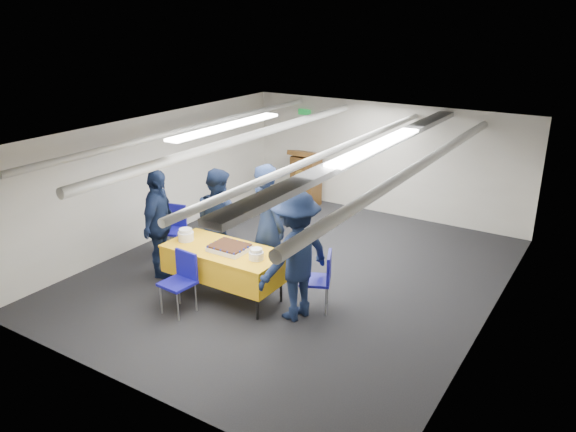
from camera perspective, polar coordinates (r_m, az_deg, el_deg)
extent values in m
plane|color=black|center=(9.16, 0.76, -5.83)|extent=(7.00, 7.00, 0.00)
cube|color=silver|center=(11.72, 9.77, 5.69)|extent=(6.00, 0.02, 2.30)
cube|color=silver|center=(10.52, -13.28, 3.79)|extent=(0.02, 7.00, 2.30)
cube|color=silver|center=(7.71, 20.15, -2.96)|extent=(0.02, 7.00, 2.30)
cube|color=silver|center=(8.42, 0.83, 8.33)|extent=(6.00, 7.00, 0.02)
cylinder|color=silver|center=(9.61, -9.53, 8.87)|extent=(0.10, 6.90, 0.10)
cylinder|color=silver|center=(8.94, -4.15, 7.99)|extent=(0.14, 6.90, 0.14)
cylinder|color=silver|center=(8.17, 4.44, 6.55)|extent=(0.10, 6.90, 0.10)
cylinder|color=silver|center=(7.68, 13.05, 4.90)|extent=(0.14, 6.90, 0.14)
cube|color=gray|center=(7.90, 8.33, 6.66)|extent=(0.28, 6.90, 0.08)
cube|color=white|center=(9.15, -6.22, 9.04)|extent=(0.25, 2.60, 0.04)
cube|color=white|center=(7.84, 9.02, 7.06)|extent=(0.25, 2.60, 0.04)
cube|color=#0C591E|center=(12.37, 1.70, 10.51)|extent=(0.30, 0.04, 0.12)
cylinder|color=black|center=(8.71, -11.65, -6.42)|extent=(0.04, 0.04, 0.36)
cylinder|color=black|center=(7.80, -3.14, -9.29)|extent=(0.04, 0.04, 0.36)
cylinder|color=black|center=(9.10, -9.05, -5.04)|extent=(0.04, 0.04, 0.36)
cylinder|color=black|center=(8.24, -0.71, -7.57)|extent=(0.04, 0.04, 0.36)
cube|color=yellow|center=(8.28, -6.43, -4.76)|extent=(1.78, 0.82, 0.39)
cube|color=yellow|center=(8.19, -6.49, -3.43)|extent=(1.80, 0.84, 0.03)
cube|color=white|center=(8.10, -5.97, -3.31)|extent=(0.53, 0.43, 0.06)
cube|color=black|center=(8.08, -5.98, -3.01)|extent=(0.51, 0.41, 0.03)
sphere|color=navy|center=(8.09, -8.13, -3.11)|extent=(0.04, 0.04, 0.04)
sphere|color=navy|center=(8.36, -6.45, -2.25)|extent=(0.04, 0.04, 0.04)
sphere|color=navy|center=(8.02, -7.49, -3.29)|extent=(0.04, 0.04, 0.04)
sphere|color=navy|center=(8.29, -5.81, -2.41)|extent=(0.04, 0.04, 0.04)
sphere|color=navy|center=(7.95, -6.83, -3.48)|extent=(0.04, 0.04, 0.04)
sphere|color=navy|center=(8.22, -5.16, -2.58)|extent=(0.04, 0.04, 0.04)
sphere|color=navy|center=(7.88, -6.16, -3.66)|extent=(0.04, 0.04, 0.04)
sphere|color=navy|center=(8.16, -4.50, -2.75)|extent=(0.04, 0.04, 0.04)
sphere|color=navy|center=(7.81, -5.48, -3.85)|extent=(0.04, 0.04, 0.04)
sphere|color=navy|center=(8.09, -3.83, -2.93)|extent=(0.04, 0.04, 0.04)
sphere|color=navy|center=(8.17, -7.82, -2.86)|extent=(0.04, 0.04, 0.04)
sphere|color=navy|center=(7.87, -4.94, -3.65)|extent=(0.04, 0.04, 0.04)
sphere|color=navy|center=(8.23, -7.39, -2.64)|extent=(0.04, 0.04, 0.04)
sphere|color=navy|center=(7.94, -4.52, -3.42)|extent=(0.04, 0.04, 0.04)
sphere|color=navy|center=(8.30, -6.97, -2.43)|extent=(0.04, 0.04, 0.04)
sphere|color=navy|center=(8.01, -4.11, -3.19)|extent=(0.04, 0.04, 0.04)
cylinder|color=white|center=(8.54, -10.34, -2.03)|extent=(0.23, 0.23, 0.13)
cylinder|color=white|center=(8.51, -10.38, -1.46)|extent=(0.19, 0.19, 0.05)
cylinder|color=white|center=(7.79, -3.24, -4.04)|extent=(0.21, 0.21, 0.11)
cylinder|color=white|center=(7.76, -3.26, -3.51)|extent=(0.17, 0.17, 0.05)
cube|color=brown|center=(12.18, 1.84, 3.60)|extent=(0.55, 0.45, 1.10)
cube|color=brown|center=(12.00, 1.80, 6.31)|extent=(0.62, 0.53, 0.21)
cylinder|color=gold|center=(11.95, 1.28, 4.02)|extent=(0.28, 0.02, 0.28)
cylinder|color=gray|center=(8.12, -12.76, -8.28)|extent=(0.02, 0.02, 0.43)
cylinder|color=gray|center=(7.89, -11.12, -9.04)|extent=(0.02, 0.02, 0.43)
cylinder|color=gray|center=(8.31, -10.99, -7.44)|extent=(0.02, 0.02, 0.43)
cylinder|color=gray|center=(8.09, -9.34, -8.15)|extent=(0.02, 0.02, 0.43)
cube|color=#151293|center=(7.99, -11.17, -6.73)|extent=(0.45, 0.45, 0.04)
cube|color=#151293|center=(8.01, -10.27, -4.86)|extent=(0.40, 0.07, 0.40)
cylinder|color=gray|center=(8.21, 1.67, -7.41)|extent=(0.02, 0.02, 0.43)
cylinder|color=gray|center=(7.91, 1.39, -8.53)|extent=(0.02, 0.02, 0.43)
cylinder|color=gray|center=(8.19, 4.06, -7.55)|extent=(0.02, 0.02, 0.43)
cylinder|color=gray|center=(7.89, 3.87, -8.68)|extent=(0.02, 0.02, 0.43)
cube|color=#151293|center=(7.94, 2.77, -6.54)|extent=(0.55, 0.55, 0.04)
cube|color=#151293|center=(7.83, 4.19, -5.18)|extent=(0.20, 0.38, 0.40)
cylinder|color=gray|center=(9.91, -13.01, -2.94)|extent=(0.02, 0.02, 0.43)
cylinder|color=gray|center=(9.75, -11.29, -3.20)|extent=(0.02, 0.02, 0.43)
cylinder|color=gray|center=(10.18, -12.05, -2.24)|extent=(0.02, 0.02, 0.43)
cylinder|color=gray|center=(10.02, -10.36, -2.48)|extent=(0.02, 0.02, 0.43)
cube|color=#151293|center=(9.88, -11.77, -1.45)|extent=(0.51, 0.51, 0.04)
cube|color=#151293|center=(9.95, -11.33, 0.11)|extent=(0.40, 0.14, 0.40)
imported|color=black|center=(8.48, -2.04, -0.96)|extent=(0.82, 0.69, 1.92)
imported|color=black|center=(9.09, -7.06, -0.37)|extent=(0.92, 0.77, 1.70)
imported|color=black|center=(9.00, -12.97, -0.80)|extent=(0.80, 1.11, 1.75)
imported|color=black|center=(7.56, 0.72, -4.06)|extent=(0.97, 1.32, 1.82)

